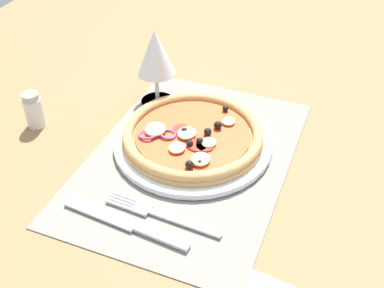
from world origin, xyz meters
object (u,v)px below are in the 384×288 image
plate (193,142)px  pepper_shaker (34,110)px  knife (124,222)px  wine_glass (155,53)px  fork (156,213)px  pizza (192,135)px

plate → pepper_shaker: 28.82cm
plate → knife: size_ratio=1.33×
plate → knife: (-20.21, 2.43, -0.27)cm
wine_glass → plate: bearing=-132.1°
wine_glass → pepper_shaker: bearing=131.5°
fork → pizza: bearing=-83.3°
knife → fork: bearing=-131.8°
pepper_shaker → fork: bearing=-112.4°
knife → wine_glass: bearing=-68.9°
pizza → wine_glass: wine_glass is taller
plate → pizza: bearing=169.0°
pepper_shaker → plate: bearing=-80.4°
fork → wine_glass: wine_glass is taller
pizza → pepper_shaker: (-4.70, 28.30, 0.71)cm
fork → knife: bearing=46.4°
plate → pizza: (-0.11, 0.02, 1.62)cm
plate → pepper_shaker: (-4.80, 28.32, 2.33)cm
wine_glass → pepper_shaker: wine_glass is taller
knife → wine_glass: wine_glass is taller
pepper_shaker → pizza: bearing=-80.6°
pizza → fork: pizza is taller
knife → wine_glass: (30.44, 8.90, 9.69)cm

